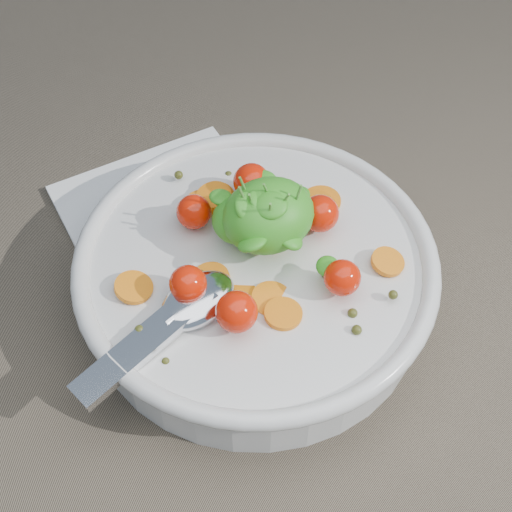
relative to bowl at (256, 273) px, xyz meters
name	(u,v)px	position (x,y,z in m)	size (l,w,h in m)	color
ground	(249,330)	(-0.02, -0.03, -0.03)	(6.00, 6.00, 0.00)	#726551
bowl	(256,273)	(0.00, 0.00, 0.00)	(0.31, 0.29, 0.12)	silver
napkin	(165,209)	(-0.03, 0.13, -0.03)	(0.18, 0.15, 0.01)	white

